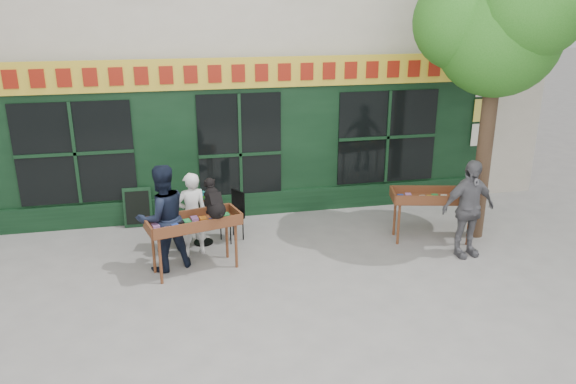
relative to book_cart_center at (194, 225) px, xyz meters
name	(u,v)px	position (x,y,z in m)	size (l,w,h in m)	color
ground	(260,262)	(1.11, 0.04, -0.82)	(80.00, 80.00, 0.00)	slate
street_tree	(500,15)	(5.45, 0.40, 3.29)	(3.05, 2.90, 5.60)	#382619
book_cart_center	(194,225)	(0.00, 0.00, 0.00)	(1.61, 0.98, 0.99)	brown
dog	(214,198)	(0.35, -0.05, 0.47)	(0.34, 0.60, 0.60)	black
woman	(192,214)	(0.00, 0.65, -0.06)	(0.56, 0.37, 1.53)	white
book_cart_right	(433,199)	(4.45, 0.34, 0.00)	(1.60, 0.95, 0.99)	brown
man_right	(468,209)	(4.75, -0.41, 0.06)	(1.04, 0.43, 1.77)	#5C5B60
bistro_table	(202,216)	(0.20, 1.09, -0.28)	(0.60, 0.60, 0.76)	black
bistro_chair_left	(167,220)	(-0.44, 1.01, -0.26)	(0.44, 0.43, 0.95)	black
bistro_chair_right	(235,211)	(0.83, 1.18, -0.26)	(0.50, 0.50, 0.95)	black
potted_plant	(201,197)	(0.20, 1.09, 0.10)	(0.16, 0.11, 0.31)	gray
man_left	(163,218)	(-0.50, 0.19, 0.09)	(0.89, 0.69, 1.83)	black
chalkboard	(138,207)	(-1.01, 2.23, -0.42)	(0.56, 0.20, 0.79)	black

